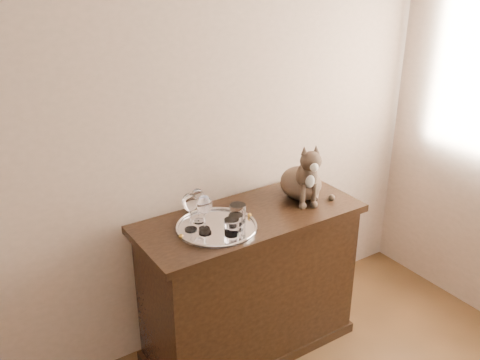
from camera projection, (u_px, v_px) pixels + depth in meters
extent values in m
cube|color=tan|center=(107.00, 127.00, 2.48)|extent=(4.00, 0.10, 2.70)
cylinder|color=silver|center=(217.00, 228.00, 2.62)|extent=(0.40, 0.40, 0.01)
cylinder|color=white|center=(236.00, 222.00, 2.58)|extent=(0.07, 0.07, 0.08)
cylinder|color=white|center=(232.00, 227.00, 2.53)|extent=(0.07, 0.07, 0.08)
cylinder|color=white|center=(238.00, 213.00, 2.65)|extent=(0.08, 0.08, 0.09)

